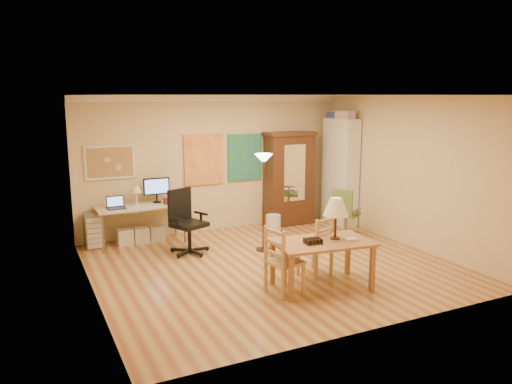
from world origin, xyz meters
name	(u,v)px	position (x,y,z in m)	size (l,w,h in m)	color
floor	(272,265)	(0.00, 0.00, 0.00)	(5.50, 5.50, 0.00)	brown
crown_molding	(215,98)	(0.00, 2.46, 2.64)	(5.50, 0.08, 0.12)	white
corkboard	(110,162)	(-2.05, 2.47, 1.50)	(0.90, 0.04, 0.62)	tan
art_panel_left	(204,160)	(-0.25, 2.47, 1.45)	(0.80, 0.04, 1.00)	yellow
art_panel_right	(245,157)	(0.65, 2.47, 1.45)	(0.75, 0.04, 0.95)	teal
dining_table	(327,232)	(0.30, -1.11, 0.81)	(1.44, 0.96, 1.28)	brown
ladder_chair_back	(317,248)	(0.41, -0.67, 0.43)	(0.54, 0.53, 0.93)	tan
ladder_chair_left	(283,263)	(-0.40, -1.09, 0.44)	(0.50, 0.51, 0.95)	tan
torchiere_lamp	(264,174)	(0.23, 0.78, 1.38)	(0.31, 0.31, 1.72)	#45231B
computer_desk	(142,220)	(-1.58, 2.16, 0.43)	(1.57, 0.69, 1.18)	#CBB194
office_chair_black	(188,236)	(-1.01, 1.22, 0.30)	(0.69, 0.69, 1.12)	black
office_chair_green	(345,224)	(2.03, 0.86, 0.26)	(0.60, 0.59, 0.96)	slate
drawer_cart	(94,230)	(-2.44, 2.27, 0.31)	(0.31, 0.37, 0.62)	slate
armoire	(289,184)	(1.57, 2.24, 0.85)	(1.06, 0.50, 1.95)	#331E0D
bookshelf	(340,172)	(2.55, 1.80, 1.11)	(0.33, 0.89, 2.23)	white
wastebin	(273,224)	(0.91, 1.71, 0.18)	(0.30, 0.30, 0.37)	silver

